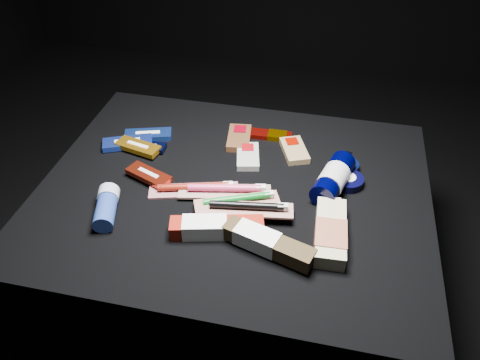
% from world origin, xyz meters
% --- Properties ---
extents(ground, '(3.00, 3.00, 0.00)m').
position_xyz_m(ground, '(0.00, 0.00, 0.00)').
color(ground, black).
rests_on(ground, ground).
extents(cloth_table, '(0.98, 0.78, 0.40)m').
position_xyz_m(cloth_table, '(0.00, 0.00, 0.20)').
color(cloth_table, black).
rests_on(cloth_table, ground).
extents(luna_bar_0, '(0.14, 0.09, 0.02)m').
position_xyz_m(luna_bar_0, '(-0.29, 0.17, 0.41)').
color(luna_bar_0, '#1C3F9F').
rests_on(luna_bar_0, cloth_table).
extents(luna_bar_1, '(0.15, 0.10, 0.02)m').
position_xyz_m(luna_bar_1, '(-0.33, 0.11, 0.41)').
color(luna_bar_1, '#2341BD').
rests_on(luna_bar_1, cloth_table).
extents(luna_bar_2, '(0.10, 0.04, 0.01)m').
position_xyz_m(luna_bar_2, '(-0.27, 0.11, 0.41)').
color(luna_bar_2, black).
rests_on(luna_bar_2, cloth_table).
extents(luna_bar_3, '(0.13, 0.08, 0.02)m').
position_xyz_m(luna_bar_3, '(-0.29, 0.09, 0.41)').
color(luna_bar_3, '#BE8115').
rests_on(luna_bar_3, cloth_table).
extents(luna_bar_4, '(0.13, 0.09, 0.02)m').
position_xyz_m(luna_bar_4, '(-0.22, -0.02, 0.42)').
color(luna_bar_4, maroon).
rests_on(luna_bar_4, cloth_table).
extents(clif_bar_0, '(0.08, 0.12, 0.02)m').
position_xyz_m(clif_bar_0, '(-0.03, 0.21, 0.41)').
color(clif_bar_0, '#4E2F19').
rests_on(clif_bar_0, cloth_table).
extents(clif_bar_1, '(0.08, 0.12, 0.02)m').
position_xyz_m(clif_bar_1, '(0.01, 0.13, 0.41)').
color(clif_bar_1, '#9E9E98').
rests_on(clif_bar_1, cloth_table).
extents(clif_bar_2, '(0.10, 0.13, 0.02)m').
position_xyz_m(clif_bar_2, '(0.13, 0.18, 0.41)').
color(clif_bar_2, '#93794D').
rests_on(clif_bar_2, cloth_table).
extents(power_bar, '(0.13, 0.04, 0.02)m').
position_xyz_m(power_bar, '(0.06, 0.24, 0.41)').
color(power_bar, maroon).
rests_on(power_bar, cloth_table).
extents(lotion_bottle, '(0.11, 0.21, 0.07)m').
position_xyz_m(lotion_bottle, '(0.24, 0.05, 0.43)').
color(lotion_bottle, black).
rests_on(lotion_bottle, cloth_table).
extents(cream_tin_upper, '(0.08, 0.08, 0.02)m').
position_xyz_m(cream_tin_upper, '(0.27, 0.14, 0.41)').
color(cream_tin_upper, black).
rests_on(cream_tin_upper, cloth_table).
extents(cream_tin_lower, '(0.08, 0.08, 0.02)m').
position_xyz_m(cream_tin_lower, '(0.28, 0.08, 0.41)').
color(cream_tin_lower, black).
rests_on(cream_tin_lower, cloth_table).
extents(bodywash_bottle, '(0.08, 0.20, 0.04)m').
position_xyz_m(bodywash_bottle, '(0.25, -0.13, 0.42)').
color(bodywash_bottle, '#CABC8E').
rests_on(bodywash_bottle, cloth_table).
extents(deodorant_stick, '(0.08, 0.13, 0.05)m').
position_xyz_m(deodorant_stick, '(-0.27, -0.16, 0.42)').
color(deodorant_stick, navy).
rests_on(deodorant_stick, cloth_table).
extents(toothbrush_pack_0, '(0.23, 0.11, 0.02)m').
position_xyz_m(toothbrush_pack_0, '(-0.09, -0.03, 0.41)').
color(toothbrush_pack_0, '#A8A49E').
rests_on(toothbrush_pack_0, cloth_table).
extents(toothbrush_pack_1, '(0.24, 0.10, 0.03)m').
position_xyz_m(toothbrush_pack_1, '(-0.01, -0.03, 0.42)').
color(toothbrush_pack_1, beige).
rests_on(toothbrush_pack_1, cloth_table).
extents(toothbrush_pack_2, '(0.21, 0.12, 0.02)m').
position_xyz_m(toothbrush_pack_2, '(0.03, -0.07, 0.42)').
color(toothbrush_pack_2, '#B6B0A9').
rests_on(toothbrush_pack_2, cloth_table).
extents(toothbrush_pack_3, '(0.22, 0.08, 0.02)m').
position_xyz_m(toothbrush_pack_3, '(0.06, -0.10, 0.43)').
color(toothbrush_pack_3, beige).
rests_on(toothbrush_pack_3, cloth_table).
extents(toothpaste_carton_red, '(0.22, 0.09, 0.04)m').
position_xyz_m(toothpaste_carton_red, '(-0.01, -0.17, 0.42)').
color(toothpaste_carton_red, maroon).
rests_on(toothpaste_carton_red, cloth_table).
extents(toothpaste_carton_green, '(0.21, 0.11, 0.04)m').
position_xyz_m(toothpaste_carton_green, '(0.11, -0.19, 0.43)').
color(toothpaste_carton_green, '#342510').
rests_on(toothpaste_carton_green, cloth_table).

